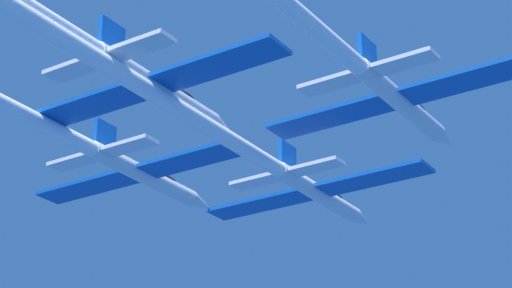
# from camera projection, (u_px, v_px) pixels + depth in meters

# --- Properties ---
(jet_lead) EXTENTS (18.55, 51.57, 3.07)m
(jet_lead) POSITION_uv_depth(u_px,v_px,m) (217.00, 131.00, 65.61)
(jet_lead) COLOR silver
(jet_left_wing) EXTENTS (18.55, 52.28, 3.07)m
(jet_left_wing) POSITION_uv_depth(u_px,v_px,m) (5.00, 105.00, 62.40)
(jet_left_wing) COLOR silver
(jet_right_wing) EXTENTS (18.55, 50.56, 3.07)m
(jet_right_wing) POSITION_uv_depth(u_px,v_px,m) (296.00, 13.00, 54.37)
(jet_right_wing) COLOR silver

